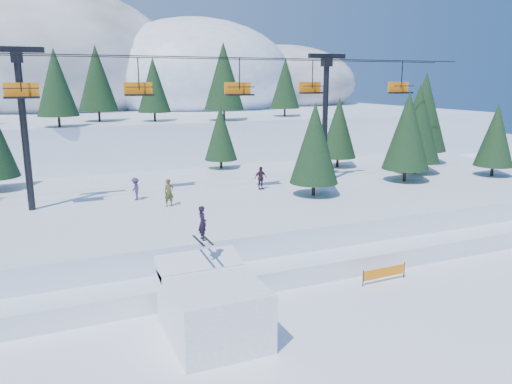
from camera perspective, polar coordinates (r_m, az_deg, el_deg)
name	(u,v)px	position (r m, az deg, el deg)	size (l,w,h in m)	color
ground	(275,348)	(21.51, 2.23, -17.40)	(160.00, 160.00, 0.00)	white
mid_shelf	(169,214)	(36.93, -9.96, -2.46)	(70.00, 22.00, 2.50)	white
berm	(213,269)	(27.98, -4.96, -8.81)	(70.00, 6.00, 1.10)	white
mountain_ridge	(55,87)	(90.18, -21.99, 11.07)	(119.00, 60.88, 26.46)	white
jump_kicker	(212,306)	(21.87, -5.00, -12.82)	(3.77, 5.14, 5.42)	white
chairlift	(191,101)	(36.25, -7.42, 10.28)	(46.00, 3.21, 10.28)	black
conifer_stand	(206,135)	(37.93, -5.73, 6.52)	(61.00, 16.92, 9.06)	black
distant_skiers	(138,191)	(35.17, -13.38, 0.15)	(20.86, 3.50, 1.86)	#24263A
banner_near	(384,273)	(28.36, 14.44, -8.90)	(2.86, 0.15, 0.90)	black
banner_far	(355,257)	(30.32, 11.27, -7.31)	(2.82, 0.54, 0.90)	black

